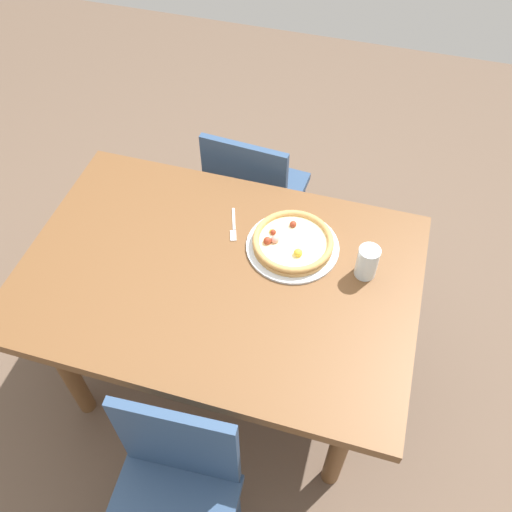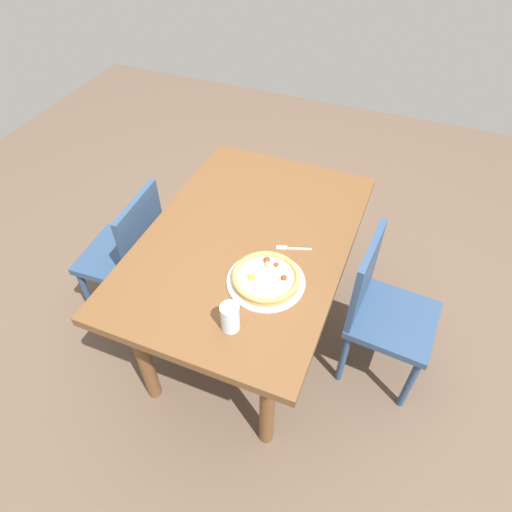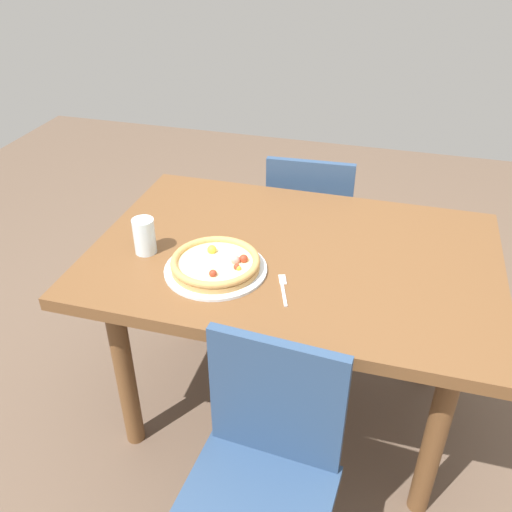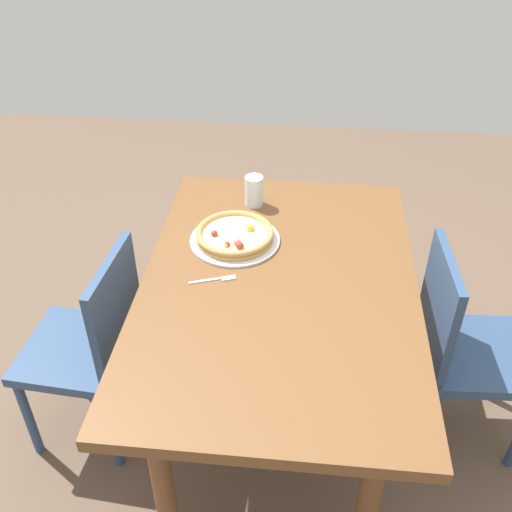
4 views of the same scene
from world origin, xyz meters
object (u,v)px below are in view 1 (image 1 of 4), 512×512
Objects in this scene: chair_far at (172,500)px; drinking_glass at (367,262)px; chair_near at (254,195)px; fork at (234,227)px; pizza at (293,242)px; plate at (293,246)px; dining_table at (220,288)px.

chair_far is 6.87× the size of drinking_glass.
chair_near is 5.39× the size of fork.
pizza is (-0.29, 0.50, 0.33)m from chair_near.
plate is at bearing -55.57° from chair_near.
chair_near is 1.38m from chair_far.
pizza is (-0.22, -0.18, 0.13)m from dining_table.
plate is at bearing -103.69° from chair_far.
drinking_glass is (-0.49, -0.14, 0.16)m from dining_table.
chair_far is (-0.06, 0.68, -0.20)m from dining_table.
dining_table is 1.60× the size of chair_near.
plate is 2.09× the size of fork.
pizza is at bearing -140.77° from dining_table.
chair_near is 0.56m from fork.
chair_near reaches higher than plate.
chair_far is at bearing -80.29° from chair_near.
chair_far reaches higher than fork.
pizza is 2.31× the size of drinking_glass.
drinking_glass is at bearing -40.01° from chair_near.
dining_table is at bearing -88.00° from chair_far.
dining_table is 0.24m from fork.
dining_table is 0.31m from plate.
chair_near is at bearing -84.20° from dining_table.
pizza is 0.24m from fork.
chair_near is at bearing -87.66° from chair_far.
fork is (-0.06, 0.47, 0.30)m from chair_near.
drinking_glass is (-0.43, -0.82, 0.36)m from chair_far.
plate is (-0.22, -0.18, 0.10)m from dining_table.
chair_far reaches higher than pizza.
chair_far is at bearing 79.42° from plate.
drinking_glass is (-0.50, 0.08, 0.06)m from fork.
dining_table is at bearing 39.15° from plate.
drinking_glass is at bearing -164.40° from dining_table.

